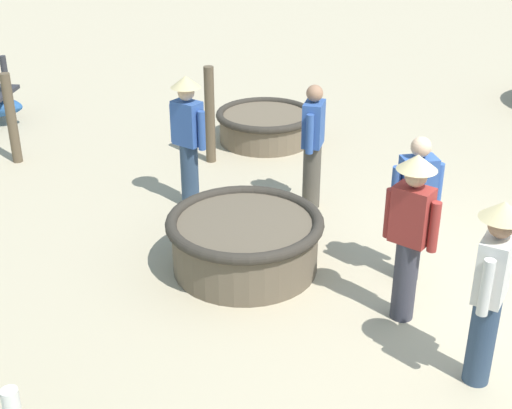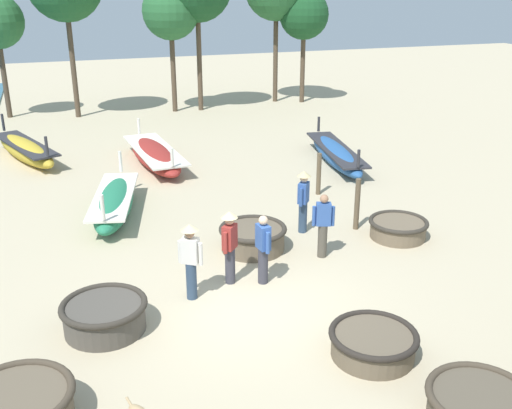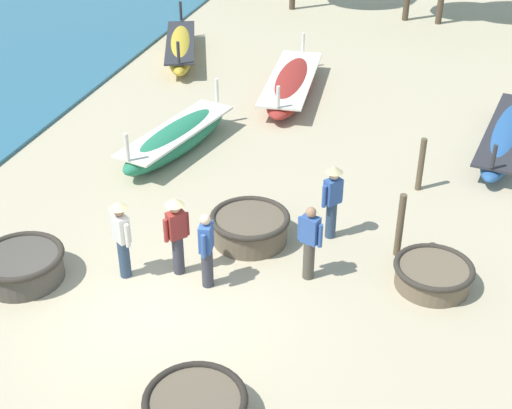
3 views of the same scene
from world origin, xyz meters
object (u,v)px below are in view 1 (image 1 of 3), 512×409
at_px(coracle_far_left, 245,240).
at_px(fisherman_by_coracle, 415,206).
at_px(fisherman_crouching, 410,228).
at_px(mooring_post_mid_beach, 210,115).
at_px(fisherman_standing_right, 313,144).
at_px(fisherman_hauling, 491,283).
at_px(mooring_post_shoreline, 11,119).
at_px(coracle_front_left, 265,125).
at_px(fisherman_with_hat, 188,133).

xyz_separation_m(coracle_far_left, fisherman_by_coracle, (-0.33, -1.68, 0.51)).
xyz_separation_m(coracle_far_left, fisherman_crouching, (-1.01, -1.44, 0.63)).
bearing_deg(mooring_post_mid_beach, fisherman_crouching, -156.07).
bearing_deg(fisherman_standing_right, fisherman_by_coracle, -156.39).
xyz_separation_m(fisherman_hauling, mooring_post_mid_beach, (4.94, 2.16, -0.26)).
xyz_separation_m(mooring_post_mid_beach, mooring_post_shoreline, (0.17, 2.78, -0.05)).
bearing_deg(coracle_front_left, fisherman_hauling, -166.94).
xyz_separation_m(coracle_front_left, fisherman_standing_right, (-2.31, -0.39, 0.57)).
bearing_deg(fisherman_standing_right, coracle_front_left, 9.60).
bearing_deg(fisherman_with_hat, coracle_front_left, -27.19).
bearing_deg(mooring_post_mid_beach, mooring_post_shoreline, 86.43).
relative_size(coracle_far_left, fisherman_standing_right, 1.06).
distance_m(fisherman_by_coracle, fisherman_crouching, 0.72).
bearing_deg(fisherman_crouching, fisherman_standing_right, 12.45).
bearing_deg(fisherman_with_hat, mooring_post_mid_beach, -10.83).
relative_size(coracle_front_left, fisherman_with_hat, 0.90).
bearing_deg(coracle_far_left, fisherman_by_coracle, -101.23).
relative_size(fisherman_with_hat, fisherman_by_coracle, 1.06).
bearing_deg(mooring_post_shoreline, fisherman_with_hat, -122.33).
bearing_deg(fisherman_hauling, fisherman_standing_right, 15.36).
bearing_deg(mooring_post_shoreline, fisherman_crouching, -132.44).
xyz_separation_m(coracle_far_left, fisherman_with_hat, (1.57, 0.60, 0.63)).
distance_m(coracle_far_left, fisherman_by_coracle, 1.78).
relative_size(coracle_front_left, mooring_post_shoreline, 1.16).
bearing_deg(fisherman_standing_right, fisherman_hauling, -164.64).
relative_size(mooring_post_mid_beach, mooring_post_shoreline, 1.07).
xyz_separation_m(fisherman_hauling, fisherman_by_coracle, (1.62, 0.16, -0.12)).
distance_m(fisherman_by_coracle, mooring_post_mid_beach, 3.88).
xyz_separation_m(coracle_far_left, fisherman_hauling, (-1.95, -1.83, 0.63)).
bearing_deg(mooring_post_shoreline, fisherman_by_coracle, -126.11).
bearing_deg(coracle_front_left, fisherman_with_hat, 152.81).
height_order(fisherman_standing_right, mooring_post_shoreline, fisherman_standing_right).
distance_m(fisherman_hauling, mooring_post_mid_beach, 5.40).
bearing_deg(mooring_post_shoreline, coracle_front_left, -80.92).
distance_m(fisherman_with_hat, fisherman_by_coracle, 2.97).
bearing_deg(coracle_front_left, mooring_post_shoreline, 99.08).
relative_size(coracle_far_left, fisherman_hauling, 0.99).
bearing_deg(coracle_front_left, fisherman_standing_right, -170.40).
bearing_deg(fisherman_hauling, fisherman_with_hat, 34.64).
xyz_separation_m(coracle_front_left, mooring_post_mid_beach, (-0.75, 0.84, 0.43)).
height_order(coracle_front_left, fisherman_by_coracle, fisherman_by_coracle).
bearing_deg(mooring_post_mid_beach, fisherman_hauling, -156.34).
height_order(mooring_post_mid_beach, mooring_post_shoreline, mooring_post_mid_beach).
bearing_deg(fisherman_crouching, fisherman_by_coracle, -19.12).
height_order(fisherman_hauling, fisherman_crouching, same).
xyz_separation_m(coracle_front_left, fisherman_by_coracle, (-4.07, -1.16, 0.57)).
relative_size(fisherman_by_coracle, mooring_post_shoreline, 1.21).
height_order(coracle_front_left, fisherman_with_hat, fisherman_with_hat).
bearing_deg(fisherman_by_coracle, fisherman_standing_right, 23.61).
height_order(coracle_front_left, coracle_far_left, coracle_far_left).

